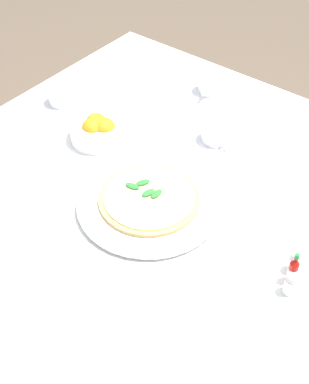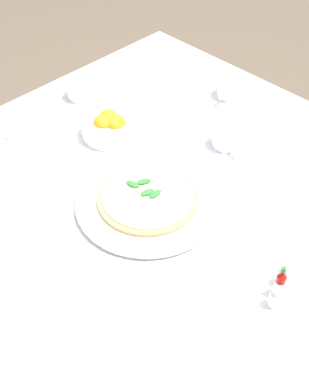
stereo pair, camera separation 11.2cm
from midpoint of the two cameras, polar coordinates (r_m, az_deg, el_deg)
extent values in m
plane|color=brown|center=(1.89, -1.35, -16.49)|extent=(8.00, 8.00, 0.00)
cube|color=white|center=(1.31, -1.87, -0.26)|extent=(1.18, 1.18, 0.02)
cube|color=white|center=(1.75, -16.68, 4.38)|extent=(1.18, 0.01, 0.28)
cube|color=white|center=(1.78, 10.30, 6.50)|extent=(0.01, 1.18, 0.28)
cylinder|color=brown|center=(2.08, -3.49, 5.60)|extent=(0.06, 0.06, 0.72)
cylinder|color=white|center=(1.26, -3.11, -1.45)|extent=(0.21, 0.21, 0.01)
cylinder|color=white|center=(1.26, -3.13, -1.16)|extent=(0.34, 0.34, 0.01)
cylinder|color=#DBAD60|center=(1.25, -3.15, -0.84)|extent=(0.24, 0.24, 0.01)
cylinder|color=#F4DB8E|center=(1.24, -3.16, -0.61)|extent=(0.22, 0.22, 0.00)
ellipsoid|color=#2D7533|center=(1.27, -4.91, 0.54)|extent=(0.03, 0.04, 0.01)
ellipsoid|color=#2D7533|center=(1.24, -2.37, -0.29)|extent=(0.04, 0.02, 0.01)
ellipsoid|color=#2D7533|center=(1.25, -3.24, -0.19)|extent=(0.04, 0.02, 0.01)
ellipsoid|color=#2D7533|center=(1.27, -3.77, 0.93)|extent=(0.04, 0.03, 0.01)
cylinder|color=white|center=(1.45, 4.28, 5.43)|extent=(0.13, 0.13, 0.01)
cylinder|color=white|center=(1.43, 4.34, 6.32)|extent=(0.08, 0.08, 0.05)
torus|color=white|center=(1.40, 5.46, 5.31)|extent=(0.02, 0.04, 0.03)
cylinder|color=black|center=(1.42, 4.39, 7.00)|extent=(0.07, 0.07, 0.00)
cylinder|color=white|center=(1.62, -11.80, 9.22)|extent=(0.13, 0.13, 0.01)
cylinder|color=white|center=(1.61, -11.95, 10.07)|extent=(0.08, 0.08, 0.05)
torus|color=white|center=(1.63, -10.76, 10.99)|extent=(0.04, 0.01, 0.03)
cylinder|color=black|center=(1.59, -12.06, 10.73)|extent=(0.07, 0.07, 0.00)
cylinder|color=white|center=(1.64, 4.05, 10.57)|extent=(0.13, 0.13, 0.01)
cylinder|color=white|center=(1.62, 4.11, 11.52)|extent=(0.08, 0.08, 0.06)
torus|color=white|center=(1.58, 3.35, 10.77)|extent=(0.04, 0.01, 0.03)
cylinder|color=black|center=(1.61, 4.15, 12.28)|extent=(0.07, 0.07, 0.00)
cylinder|color=white|center=(1.46, -8.30, 6.33)|extent=(0.15, 0.15, 0.04)
sphere|color=orange|center=(1.45, -8.84, 6.57)|extent=(0.06, 0.06, 0.06)
sphere|color=orange|center=(1.44, -7.61, 6.63)|extent=(0.06, 0.06, 0.06)
sphere|color=orange|center=(1.47, -8.44, 7.20)|extent=(0.06, 0.06, 0.06)
cylinder|color=#B7140F|center=(1.12, 11.81, -8.54)|extent=(0.02, 0.02, 0.05)
cylinder|color=white|center=(1.12, 11.81, -8.54)|extent=(0.02, 0.02, 0.02)
cone|color=#B7140F|center=(1.09, 12.08, -7.40)|extent=(0.02, 0.02, 0.02)
cylinder|color=#1E722D|center=(1.08, 12.18, -6.93)|extent=(0.01, 0.01, 0.01)
cylinder|color=white|center=(1.11, 11.49, -9.95)|extent=(0.03, 0.03, 0.04)
cylinder|color=white|center=(1.11, 11.45, -10.13)|extent=(0.02, 0.02, 0.03)
sphere|color=silver|center=(1.09, 11.67, -9.20)|extent=(0.02, 0.02, 0.02)
cylinder|color=white|center=(1.15, 12.01, -7.65)|extent=(0.03, 0.03, 0.04)
cylinder|color=#38332D|center=(1.15, 11.97, -7.84)|extent=(0.02, 0.02, 0.03)
sphere|color=silver|center=(1.13, 12.19, -6.89)|extent=(0.02, 0.02, 0.02)
camera|label=1|loc=(0.06, -92.52, -2.40)|focal=49.77mm
camera|label=2|loc=(0.06, 87.48, 2.40)|focal=49.77mm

